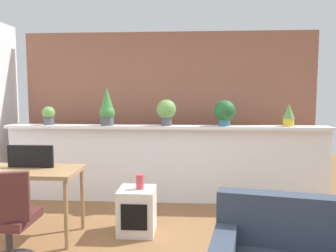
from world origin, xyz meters
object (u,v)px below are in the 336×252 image
(potted_plant_4, at_px, (289,115))
(tv_monitor, at_px, (31,156))
(side_cube_shelf, at_px, (137,211))
(potted_plant_3, at_px, (224,112))
(desk, at_px, (28,177))
(potted_plant_0, at_px, (49,115))
(potted_plant_2, at_px, (166,111))
(potted_plant_1, at_px, (107,108))
(vase_on_shelf, at_px, (140,182))
(office_chair, at_px, (7,228))

(potted_plant_4, relative_size, tv_monitor, 0.62)
(potted_plant_4, bearing_deg, side_cube_shelf, -150.72)
(potted_plant_3, distance_m, desk, 2.61)
(potted_plant_0, height_order, potted_plant_3, potted_plant_3)
(potted_plant_2, bearing_deg, potted_plant_1, -178.06)
(potted_plant_0, distance_m, side_cube_shelf, 2.05)
(potted_plant_3, xyz_separation_m, side_cube_shelf, (-1.06, -1.06, -1.05))
(desk, height_order, tv_monitor, tv_monitor)
(tv_monitor, bearing_deg, potted_plant_3, 28.12)
(potted_plant_4, xyz_separation_m, vase_on_shelf, (-1.90, -1.08, -0.68))
(potted_plant_2, relative_size, tv_monitor, 0.73)
(potted_plant_3, height_order, desk, potted_plant_3)
(tv_monitor, bearing_deg, potted_plant_1, 63.63)
(desk, relative_size, office_chair, 1.21)
(potted_plant_4, height_order, desk, potted_plant_4)
(potted_plant_4, height_order, office_chair, potted_plant_4)
(potted_plant_0, relative_size, potted_plant_2, 0.72)
(potted_plant_1, height_order, potted_plant_2, potted_plant_1)
(potted_plant_3, height_order, tv_monitor, potted_plant_3)
(desk, relative_size, vase_on_shelf, 6.79)
(office_chair, bearing_deg, vase_on_shelf, 40.21)
(potted_plant_2, relative_size, vase_on_shelf, 2.25)
(tv_monitor, distance_m, vase_on_shelf, 1.22)
(potted_plant_1, height_order, vase_on_shelf, potted_plant_1)
(potted_plant_1, distance_m, potted_plant_3, 1.64)
(desk, bearing_deg, potted_plant_0, 103.48)
(potted_plant_1, relative_size, tv_monitor, 1.08)
(potted_plant_0, xyz_separation_m, potted_plant_2, (1.69, -0.01, 0.07))
(potted_plant_0, relative_size, tv_monitor, 0.53)
(potted_plant_0, bearing_deg, tv_monitor, -75.80)
(potted_plant_1, height_order, office_chair, potted_plant_1)
(potted_plant_2, xyz_separation_m, potted_plant_4, (1.68, 0.03, -0.05))
(potted_plant_2, height_order, tv_monitor, potted_plant_2)
(potted_plant_2, height_order, potted_plant_3, potted_plant_2)
(potted_plant_2, xyz_separation_m, side_cube_shelf, (-0.26, -1.06, -1.06))
(tv_monitor, distance_m, side_cube_shelf, 1.30)
(potted_plant_4, xyz_separation_m, office_chair, (-2.93, -1.96, -0.87))
(vase_on_shelf, bearing_deg, tv_monitor, -174.69)
(potted_plant_0, xyz_separation_m, potted_plant_4, (3.37, 0.02, 0.02))
(potted_plant_0, xyz_separation_m, side_cube_shelf, (1.44, -1.07, -0.99))
(desk, relative_size, side_cube_shelf, 2.20)
(tv_monitor, bearing_deg, side_cube_shelf, 5.52)
(potted_plant_3, bearing_deg, vase_on_shelf, -133.82)
(potted_plant_4, height_order, side_cube_shelf, potted_plant_4)
(potted_plant_0, bearing_deg, desk, -76.52)
(potted_plant_4, bearing_deg, potted_plant_3, -178.72)
(side_cube_shelf, bearing_deg, vase_on_shelf, -1.22)
(potted_plant_3, xyz_separation_m, vase_on_shelf, (-1.02, -1.07, -0.72))
(potted_plant_1, height_order, tv_monitor, potted_plant_1)
(potted_plant_2, height_order, potted_plant_4, potted_plant_2)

